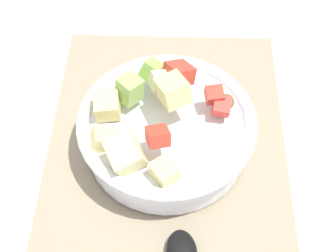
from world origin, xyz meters
The scene contains 3 objects.
ground_plane centered at (0.00, 0.00, 0.00)m, with size 2.40×2.40×0.00m, color silver.
placemat centered at (0.00, 0.00, 0.00)m, with size 0.41×0.32×0.01m, color gray.
salad_bowl centered at (-0.01, 0.00, 0.04)m, with size 0.23×0.23×0.12m.
Camera 1 is at (-0.39, -0.01, 0.56)m, focal length 53.15 mm.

